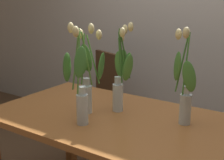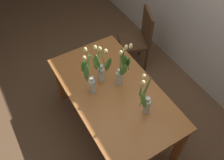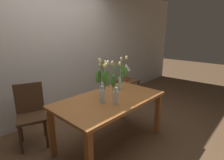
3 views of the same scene
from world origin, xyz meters
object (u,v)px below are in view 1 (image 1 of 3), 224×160
tulip_vase_2 (185,94)px  tulip_vase_3 (81,86)px  tulip_vase_0 (121,77)px  tulip_vase_1 (88,85)px  dining_chair (100,93)px  dining_table (116,131)px

tulip_vase_2 → tulip_vase_3: (-0.50, -0.31, 0.04)m
tulip_vase_0 → tulip_vase_2: 0.44m
tulip_vase_1 → dining_chair: 1.19m
dining_table → tulip_vase_3: tulip_vase_3 is taller
tulip_vase_2 → dining_chair: size_ratio=0.62×
dining_table → tulip_vase_3: size_ratio=2.72×
tulip_vase_1 → tulip_vase_3: size_ratio=0.92×
tulip_vase_2 → tulip_vase_3: bearing=-148.7°
dining_table → tulip_vase_0: bearing=110.8°
tulip_vase_1 → tulip_vase_2: (0.57, 0.16, 0.00)m
tulip_vase_3 → dining_table: bearing=59.3°
tulip_vase_2 → dining_chair: (-1.17, 0.79, -0.41)m
dining_chair → tulip_vase_0: bearing=-46.3°
tulip_vase_1 → tulip_vase_3: 0.17m
tulip_vase_0 → tulip_vase_2: bearing=-2.2°
tulip_vase_1 → tulip_vase_0: bearing=52.0°
dining_table → tulip_vase_0: (-0.05, 0.13, 0.31)m
tulip_vase_0 → tulip_vase_2: (0.44, -0.02, -0.03)m
tulip_vase_1 → tulip_vase_3: bearing=-66.7°
tulip_vase_2 → tulip_vase_3: tulip_vase_3 is taller
tulip_vase_0 → tulip_vase_1: (-0.13, -0.17, -0.04)m
tulip_vase_0 → tulip_vase_3: tulip_vase_3 is taller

